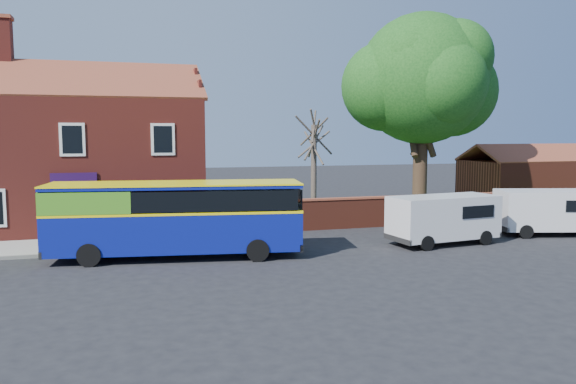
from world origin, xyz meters
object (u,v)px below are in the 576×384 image
object	(u,v)px
van_near	(444,217)
large_tree	(422,84)
van_far	(551,210)
bus	(168,215)

from	to	relation	value
van_near	large_tree	world-z (taller)	large_tree
van_near	van_far	bearing A→B (deg)	-2.00
large_tree	bus	bearing A→B (deg)	-151.48
bus	large_tree	distance (m)	19.08
van_near	large_tree	xyz separation A→B (m)	(3.97, 9.21, 6.68)
bus	van_far	xyz separation A→B (m)	(18.05, -0.08, -0.48)
large_tree	van_far	bearing A→B (deg)	-75.84
bus	van_near	xyz separation A→B (m)	(11.89, -0.60, -0.49)
van_far	bus	bearing A→B (deg)	-165.40
van_near	van_far	world-z (taller)	van_far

